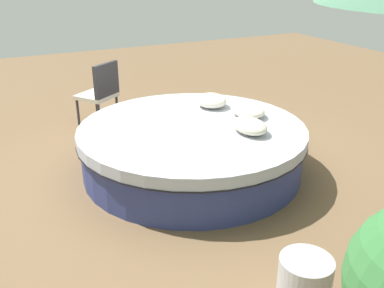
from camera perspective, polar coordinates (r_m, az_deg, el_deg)
The scene contains 7 objects.
ground_plane at distance 5.38m, azimuth 0.00°, elevation -3.44°, with size 16.00×16.00×0.00m, color brown.
round_bed at distance 5.25m, azimuth 0.00°, elevation -0.51°, with size 2.72×2.72×0.59m.
throw_pillow_0 at distance 4.96m, azimuth 7.58°, elevation 2.40°, with size 0.50×0.35×0.16m, color beige.
throw_pillow_1 at distance 5.48m, azimuth 7.35°, elevation 4.43°, with size 0.49×0.38×0.16m, color silver.
throw_pillow_2 at distance 5.80m, azimuth 2.56°, elevation 5.75°, with size 0.45×0.39×0.18m, color silver.
patio_chair at distance 6.83m, azimuth -11.89°, elevation 7.01°, with size 0.71×0.71×0.98m.
side_table at distance 3.46m, azimuth 14.54°, elevation -17.29°, with size 0.40×0.40×0.42m, color #B7B7BC.
Camera 1 is at (4.31, -2.12, 2.42)m, focal length 40.52 mm.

